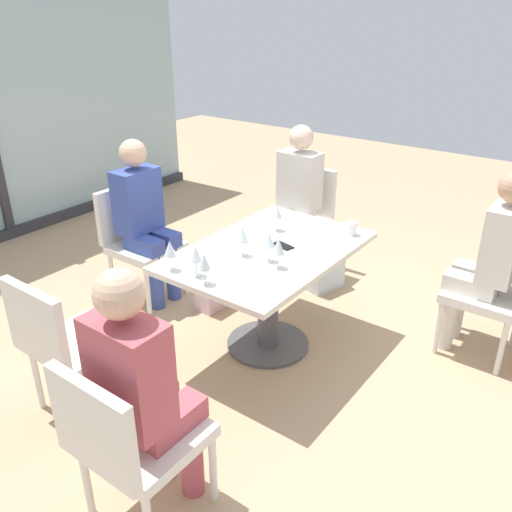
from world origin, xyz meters
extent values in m
plane|color=tan|center=(0.00, 0.00, 0.00)|extent=(12.00, 12.00, 0.00)
cube|color=#2D2D33|center=(0.00, 3.17, 0.05)|extent=(4.88, 0.10, 0.10)
cube|color=silver|center=(0.00, 0.00, 0.71)|extent=(1.33, 0.88, 0.04)
cylinder|color=#4C4C51|center=(0.00, 0.00, 0.35)|extent=(0.14, 0.14, 0.69)
cylinder|color=#4C4C51|center=(0.00, 0.00, 0.01)|extent=(0.56, 0.56, 0.02)
cube|color=silver|center=(0.80, -1.15, 0.42)|extent=(0.46, 0.46, 0.06)
cylinder|color=silver|center=(1.00, -0.95, 0.20)|extent=(0.04, 0.04, 0.39)
cylinder|color=silver|center=(0.60, -0.95, 0.20)|extent=(0.04, 0.04, 0.39)
cylinder|color=silver|center=(0.60, -1.35, 0.20)|extent=(0.04, 0.04, 0.39)
cube|color=silver|center=(1.09, 0.49, 0.42)|extent=(0.46, 0.46, 0.06)
cube|color=silver|center=(1.34, 0.49, 0.66)|extent=(0.05, 0.46, 0.42)
cylinder|color=silver|center=(0.89, 0.69, 0.20)|extent=(0.04, 0.04, 0.39)
cylinder|color=silver|center=(0.89, 0.29, 0.20)|extent=(0.04, 0.04, 0.39)
cylinder|color=silver|center=(1.29, 0.69, 0.20)|extent=(0.04, 0.04, 0.39)
cylinder|color=silver|center=(1.29, 0.29, 0.20)|extent=(0.04, 0.04, 0.39)
cube|color=silver|center=(0.00, 1.15, 0.42)|extent=(0.46, 0.46, 0.06)
cube|color=silver|center=(0.00, 1.40, 0.66)|extent=(0.46, 0.05, 0.42)
cylinder|color=silver|center=(-0.20, 0.95, 0.20)|extent=(0.04, 0.04, 0.39)
cylinder|color=silver|center=(0.20, 0.95, 0.20)|extent=(0.04, 0.04, 0.39)
cylinder|color=silver|center=(-0.20, 1.35, 0.20)|extent=(0.04, 0.04, 0.39)
cylinder|color=silver|center=(0.20, 1.35, 0.20)|extent=(0.04, 0.04, 0.39)
cube|color=silver|center=(-1.38, -0.33, 0.42)|extent=(0.46, 0.46, 0.06)
cube|color=silver|center=(-1.63, -0.33, 0.66)|extent=(0.05, 0.46, 0.42)
cylinder|color=silver|center=(-1.18, -0.53, 0.20)|extent=(0.04, 0.04, 0.39)
cylinder|color=silver|center=(-1.18, -0.13, 0.20)|extent=(0.04, 0.04, 0.39)
cylinder|color=silver|center=(-1.58, -0.13, 0.20)|extent=(0.04, 0.04, 0.39)
cube|color=silver|center=(-1.09, 0.49, 0.42)|extent=(0.46, 0.46, 0.06)
cube|color=silver|center=(-1.34, 0.49, 0.66)|extent=(0.05, 0.46, 0.42)
cylinder|color=silver|center=(-0.89, 0.29, 0.20)|extent=(0.04, 0.04, 0.39)
cylinder|color=silver|center=(-0.89, 0.69, 0.20)|extent=(0.04, 0.04, 0.39)
cylinder|color=silver|center=(-1.29, 0.29, 0.20)|extent=(0.04, 0.04, 0.39)
cylinder|color=silver|center=(-1.29, 0.69, 0.20)|extent=(0.04, 0.04, 0.39)
cylinder|color=silver|center=(0.89, -0.98, 0.23)|extent=(0.11, 0.11, 0.45)
cube|color=silver|center=(0.89, -1.07, 0.51)|extent=(0.13, 0.32, 0.11)
cylinder|color=silver|center=(0.71, -0.98, 0.23)|extent=(0.11, 0.11, 0.45)
cube|color=silver|center=(0.71, -1.07, 0.51)|extent=(0.13, 0.32, 0.11)
cube|color=silver|center=(0.80, -1.20, 0.80)|extent=(0.34, 0.20, 0.48)
cylinder|color=silver|center=(0.92, 0.58, 0.23)|extent=(0.11, 0.11, 0.45)
cube|color=silver|center=(1.01, 0.58, 0.51)|extent=(0.32, 0.13, 0.11)
cylinder|color=silver|center=(0.92, 0.40, 0.23)|extent=(0.11, 0.11, 0.45)
cube|color=silver|center=(1.01, 0.40, 0.51)|extent=(0.32, 0.13, 0.11)
cube|color=silver|center=(1.14, 0.49, 0.80)|extent=(0.20, 0.34, 0.48)
sphere|color=beige|center=(1.14, 0.49, 1.16)|extent=(0.20, 0.20, 0.20)
cylinder|color=#384C9E|center=(-0.09, 0.98, 0.23)|extent=(0.11, 0.11, 0.45)
cube|color=#384C9E|center=(-0.09, 1.07, 0.51)|extent=(0.13, 0.32, 0.11)
cylinder|color=#384C9E|center=(0.09, 0.98, 0.23)|extent=(0.11, 0.11, 0.45)
cube|color=#384C9E|center=(0.09, 1.07, 0.51)|extent=(0.13, 0.32, 0.11)
cube|color=#384C9E|center=(0.00, 1.20, 0.80)|extent=(0.34, 0.20, 0.48)
sphere|color=#D8AD8C|center=(0.00, 1.20, 1.16)|extent=(0.20, 0.20, 0.20)
cylinder|color=#B24C56|center=(-1.21, -0.42, 0.23)|extent=(0.11, 0.11, 0.45)
cube|color=#B24C56|center=(-1.30, -0.42, 0.51)|extent=(0.32, 0.13, 0.11)
cylinder|color=#B24C56|center=(-1.21, -0.24, 0.23)|extent=(0.11, 0.11, 0.45)
cube|color=#B24C56|center=(-1.30, -0.24, 0.51)|extent=(0.32, 0.13, 0.11)
cube|color=#B24C56|center=(-1.43, -0.33, 0.80)|extent=(0.20, 0.34, 0.48)
sphere|color=#D8AD8C|center=(-1.43, -0.33, 1.16)|extent=(0.20, 0.20, 0.20)
cylinder|color=silver|center=(-0.18, 0.07, 0.73)|extent=(0.06, 0.06, 0.00)
cylinder|color=silver|center=(-0.18, 0.07, 0.78)|extent=(0.01, 0.01, 0.08)
cone|color=silver|center=(-0.18, 0.07, 0.87)|extent=(0.07, 0.07, 0.09)
cylinder|color=silver|center=(-0.58, 0.28, 0.73)|extent=(0.06, 0.06, 0.00)
cylinder|color=silver|center=(-0.58, 0.28, 0.78)|extent=(0.01, 0.01, 0.08)
cone|color=silver|center=(-0.58, 0.28, 0.87)|extent=(0.07, 0.07, 0.09)
cylinder|color=silver|center=(-0.55, 0.11, 0.73)|extent=(0.06, 0.06, 0.00)
cylinder|color=silver|center=(-0.55, 0.11, 0.78)|extent=(0.01, 0.01, 0.08)
cone|color=silver|center=(-0.55, 0.11, 0.87)|extent=(0.07, 0.07, 0.09)
cylinder|color=silver|center=(-0.15, -0.10, 0.73)|extent=(0.06, 0.06, 0.00)
cylinder|color=silver|center=(-0.15, -0.10, 0.78)|extent=(0.01, 0.01, 0.08)
cone|color=silver|center=(-0.15, -0.10, 0.87)|extent=(0.07, 0.07, 0.09)
cylinder|color=silver|center=(0.28, 0.13, 0.73)|extent=(0.06, 0.06, 0.00)
cylinder|color=silver|center=(0.28, 0.13, 0.78)|extent=(0.01, 0.01, 0.08)
cone|color=silver|center=(0.28, 0.13, 0.87)|extent=(0.07, 0.07, 0.09)
cylinder|color=silver|center=(-0.59, 0.01, 0.73)|extent=(0.06, 0.06, 0.00)
cylinder|color=silver|center=(-0.59, 0.01, 0.78)|extent=(0.01, 0.01, 0.08)
cone|color=silver|center=(-0.59, 0.01, 0.87)|extent=(0.07, 0.07, 0.09)
cylinder|color=silver|center=(-0.19, -0.20, 0.73)|extent=(0.06, 0.06, 0.00)
cylinder|color=silver|center=(-0.19, -0.20, 0.78)|extent=(0.01, 0.01, 0.08)
cone|color=silver|center=(-0.19, -0.20, 0.87)|extent=(0.07, 0.07, 0.09)
cylinder|color=white|center=(0.51, -0.31, 0.78)|extent=(0.08, 0.08, 0.09)
cube|color=black|center=(0.08, -0.05, 0.73)|extent=(0.10, 0.16, 0.01)
cube|color=silver|center=(0.95, 0.10, 0.14)|extent=(0.33, 0.24, 0.28)
cube|color=beige|center=(0.19, 0.63, 0.14)|extent=(0.31, 0.18, 0.28)
camera|label=1|loc=(-2.53, -1.77, 2.14)|focal=37.63mm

